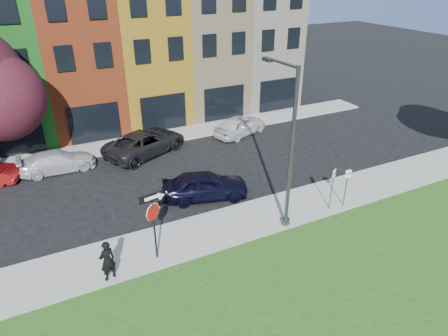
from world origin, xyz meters
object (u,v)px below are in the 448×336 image
street_lamp (288,150)px  sedan_near (205,185)px  stop_sign (153,213)px  man (107,261)px

street_lamp → sedan_near: bearing=118.3°
stop_sign → sedan_near: 5.61m
man → sedan_near: man is taller
sedan_near → street_lamp: 5.54m
street_lamp → stop_sign: bearing=175.1°
sedan_near → man: bearing=140.1°
stop_sign → sedan_near: stop_sign is taller
stop_sign → man: stop_sign is taller
stop_sign → man: bearing=-179.4°
stop_sign → street_lamp: street_lamp is taller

